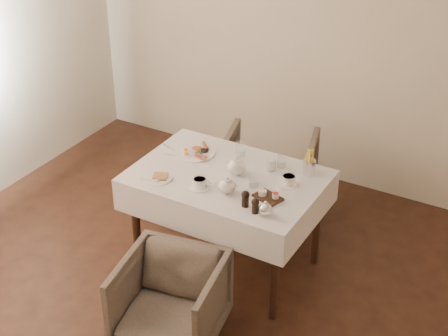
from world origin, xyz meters
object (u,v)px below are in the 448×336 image
breakfast_plate (195,152)px  teapot_centre (237,165)px  armchair_near (170,301)px  table (227,190)px  armchair_far (268,176)px

breakfast_plate → teapot_centre: bearing=-37.2°
breakfast_plate → teapot_centre: size_ratio=1.70×
armchair_near → breakfast_plate: breakfast_plate is taller
table → breakfast_plate: breakfast_plate is taller
armchair_near → armchair_far: armchair_far is taller
table → teapot_centre: teapot_centre is taller
table → breakfast_plate: bearing=155.6°
armchair_near → armchair_far: size_ratio=0.86×
table → armchair_near: 0.89m
table → breakfast_plate: 0.41m
table → teapot_centre: bearing=41.1°
armchair_near → armchair_far: 1.59m
table → teapot_centre: size_ratio=7.37×
armchair_far → armchair_near: bearing=79.0°
table → armchair_far: (-0.06, 0.77, -0.31)m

